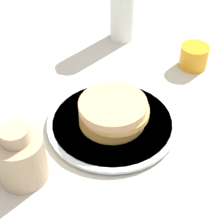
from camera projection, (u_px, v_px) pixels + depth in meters
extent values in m
plane|color=#BCB7AD|center=(102.00, 124.00, 0.80)|extent=(4.00, 4.00, 0.00)
cylinder|color=silver|center=(112.00, 124.00, 0.79)|extent=(0.25, 0.25, 0.01)
cylinder|color=silver|center=(112.00, 123.00, 0.78)|extent=(0.27, 0.27, 0.01)
cylinder|color=gold|center=(112.00, 117.00, 0.78)|extent=(0.14, 0.14, 0.02)
cylinder|color=#AF853F|center=(112.00, 113.00, 0.77)|extent=(0.14, 0.14, 0.01)
cylinder|color=tan|center=(115.00, 111.00, 0.76)|extent=(0.14, 0.14, 0.01)
cylinder|color=tan|center=(113.00, 106.00, 0.74)|extent=(0.14, 0.14, 0.02)
cylinder|color=orange|center=(194.00, 56.00, 0.93)|extent=(0.07, 0.07, 0.06)
cylinder|color=tan|center=(21.00, 158.00, 0.66)|extent=(0.09, 0.09, 0.09)
cylinder|color=tan|center=(15.00, 135.00, 0.62)|extent=(0.05, 0.05, 0.03)
cylinder|color=silver|center=(122.00, 6.00, 0.99)|extent=(0.07, 0.07, 0.19)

